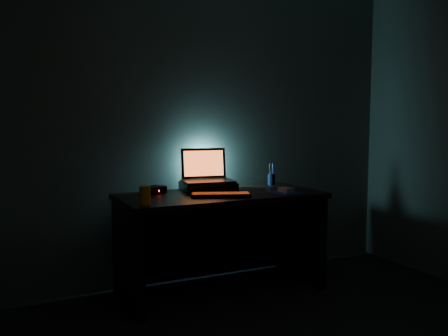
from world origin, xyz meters
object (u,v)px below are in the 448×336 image
laptop (206,174)px  pen_cup (271,179)px  router (153,190)px  mouse (286,190)px  juice_glass (145,195)px  keyboard (221,195)px

laptop → pen_cup: laptop is taller
laptop → router: size_ratio=2.10×
mouse → pen_cup: pen_cup is taller
laptop → mouse: laptop is taller
laptop → juice_glass: bearing=-135.8°
keyboard → mouse: bearing=15.1°
laptop → keyboard: laptop is taller
laptop → keyboard: size_ratio=0.93×
mouse → router: (-0.90, 0.40, 0.01)m
pen_cup → router: size_ratio=0.47×
pen_cup → juice_glass: bearing=-159.3°
keyboard → mouse: 0.51m
juice_glass → keyboard: bearing=8.5°
laptop → juice_glass: laptop is taller
laptop → keyboard: bearing=-89.3°
keyboard → pen_cup: size_ratio=4.82×
mouse → pen_cup: 0.45m
keyboard → router: 0.52m
router → laptop: bearing=-20.5°
mouse → router: bearing=150.2°
juice_glass → router: (0.19, 0.43, -0.03)m
mouse → router: router is taller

